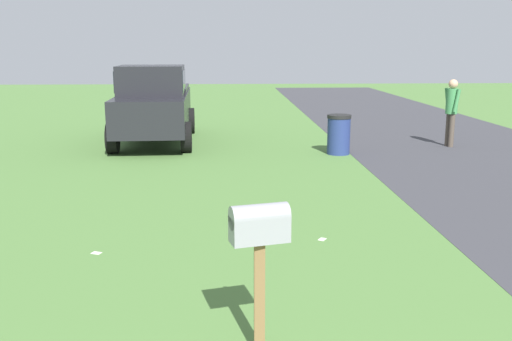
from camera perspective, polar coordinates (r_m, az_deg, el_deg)
name	(u,v)px	position (r m, az deg, el deg)	size (l,w,h in m)	color
mailbox	(260,236)	(4.65, 0.36, -6.58)	(0.31, 0.51, 1.31)	brown
pickup_truck	(154,103)	(15.47, -10.26, 6.76)	(4.92, 2.20, 2.09)	black
trash_bin	(339,134)	(13.87, 8.34, 3.63)	(0.58, 0.58, 0.96)	navy
pedestrian	(452,108)	(15.55, 19.11, 5.99)	(0.48, 0.30, 1.75)	#4C4238
litter_wrapper_by_mailbox	(96,253)	(7.51, -15.79, -7.99)	(0.12, 0.08, 0.01)	silver
litter_wrapper_far_scatter	(322,239)	(7.78, 6.69, -6.89)	(0.12, 0.08, 0.01)	silver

